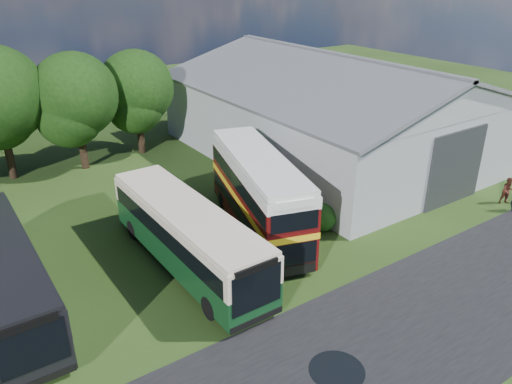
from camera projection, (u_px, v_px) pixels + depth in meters
ground at (316, 316)px, 22.40m from camera, size 120.00×120.00×0.00m
asphalt_road at (413, 328)px, 21.68m from camera, size 60.00×8.00×0.02m
puddle at (337, 371)px, 19.37m from camera, size 2.20×2.20×0.01m
storage_shed at (331, 103)px, 40.36m from camera, size 18.80×24.80×8.15m
tree_right_a at (75, 95)px, 36.35m from camera, size 6.26×6.26×8.83m
tree_right_b at (136, 88)px, 39.62m from camera, size 5.98×5.98×8.45m
shrub_front at (322, 229)px, 29.77m from camera, size 1.70×1.70×1.70m
shrub_mid at (300, 216)px, 31.27m from camera, size 1.60×1.60×1.60m
shrub_back at (281, 205)px, 32.78m from camera, size 1.80×1.80×1.80m
bus_green_single at (187, 235)px, 25.43m from camera, size 3.02×12.40×3.41m
bus_maroon_double at (259, 194)px, 28.64m from camera, size 5.80×11.31×4.72m
bus_dark_single at (4, 275)px, 22.22m from camera, size 2.82×12.01×3.31m
visitor_b at (508, 191)px, 32.53m from camera, size 1.11×1.04×1.81m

